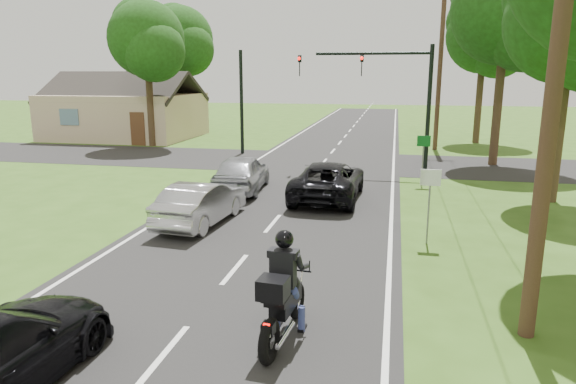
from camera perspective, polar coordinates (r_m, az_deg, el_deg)
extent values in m
plane|color=#305116|center=(12.75, -5.92, -8.55)|extent=(140.00, 140.00, 0.00)
cube|color=black|center=(22.09, 1.91, 0.82)|extent=(8.00, 100.00, 0.01)
cube|color=black|center=(27.91, 4.03, 3.36)|extent=(60.00, 7.00, 0.01)
torus|color=black|center=(10.21, 0.99, -11.96)|extent=(0.22, 0.73, 0.72)
torus|color=black|center=(8.82, -2.11, -16.26)|extent=(0.25, 0.80, 0.79)
cube|color=black|center=(9.45, -0.23, -11.90)|extent=(0.40, 1.06, 0.33)
sphere|color=black|center=(9.61, 0.26, -10.19)|extent=(0.37, 0.37, 0.37)
cube|color=black|center=(9.04, -0.97, -11.75)|extent=(0.43, 0.63, 0.11)
cube|color=#FF0C07|center=(8.55, -2.40, -14.59)|extent=(0.11, 0.04, 0.05)
cylinder|color=silver|center=(9.05, -0.31, -15.58)|extent=(0.18, 0.88, 0.10)
cylinder|color=black|center=(9.73, 0.64, -8.64)|extent=(0.68, 0.10, 0.04)
cube|color=black|center=(8.62, -1.67, -10.64)|extent=(0.52, 0.48, 0.35)
cube|color=black|center=(9.05, -0.55, -8.49)|extent=(0.46, 0.28, 0.65)
sphere|color=black|center=(8.94, -0.41, -5.26)|extent=(0.33, 0.33, 0.33)
cylinder|color=navy|center=(9.88, -1.25, -13.57)|extent=(0.14, 0.14, 0.49)
cylinder|color=navy|center=(9.75, 1.51, -13.94)|extent=(0.14, 0.14, 0.49)
imported|color=black|center=(19.51, 4.51, 1.31)|extent=(2.48, 5.19, 1.43)
imported|color=#ADADB2|center=(16.43, -9.65, -1.19)|extent=(1.78, 4.22, 1.35)
imported|color=#A3A5AB|center=(20.84, -5.18, 2.16)|extent=(2.13, 4.54, 1.50)
cylinder|color=black|center=(25.38, 15.35, 8.79)|extent=(0.20, 0.20, 6.00)
cylinder|color=black|center=(25.32, 9.40, 14.95)|extent=(5.40, 0.14, 0.14)
imported|color=black|center=(25.33, 8.19, 13.75)|extent=(0.16, 0.36, 1.00)
imported|color=black|center=(25.71, 1.31, 13.86)|extent=(0.16, 0.36, 1.00)
sphere|color=#FF0C07|center=(25.16, 8.19, 14.51)|extent=(0.16, 0.16, 0.16)
sphere|color=#FF0C07|center=(25.54, 1.24, 14.61)|extent=(0.16, 0.16, 0.16)
cylinder|color=black|center=(30.64, -5.19, 9.84)|extent=(0.20, 0.20, 6.00)
cylinder|color=#4E3223|center=(9.62, 27.80, 13.53)|extent=(0.28, 0.28, 10.00)
cylinder|color=#4E3223|center=(33.37, 16.53, 13.06)|extent=(0.28, 0.28, 10.00)
cylinder|color=slate|center=(14.78, 15.36, -1.84)|extent=(0.05, 0.05, 2.00)
cube|color=silver|center=(14.55, 15.58, 1.55)|extent=(0.55, 0.04, 0.45)
cylinder|color=slate|center=(22.61, 14.72, 3.25)|extent=(0.05, 0.05, 2.00)
cube|color=#0C591E|center=(22.45, 14.86, 5.50)|extent=(0.55, 0.04, 0.45)
cylinder|color=#332316|center=(21.17, 27.89, 6.83)|extent=(0.44, 0.44, 5.88)
sphere|color=#17330D|center=(21.18, 28.96, 16.45)|extent=(4.50, 4.50, 4.50)
cylinder|color=#332316|center=(28.76, 22.34, 9.73)|extent=(0.44, 0.44, 7.00)
sphere|color=#17330D|center=(28.90, 23.10, 18.15)|extent=(5.40, 5.40, 5.40)
sphere|color=#17330D|center=(28.29, 25.08, 16.32)|extent=(4.32, 4.32, 4.32)
cylinder|color=#332316|center=(37.71, 20.49, 10.01)|extent=(0.44, 0.44, 6.44)
sphere|color=#17330D|center=(37.76, 20.98, 15.93)|extent=(4.95, 4.95, 4.95)
sphere|color=#17330D|center=(37.20, 22.32, 14.63)|extent=(3.96, 3.96, 3.96)
cylinder|color=#332316|center=(35.02, -15.09, 9.98)|extent=(0.44, 0.44, 6.16)
sphere|color=#17330D|center=(35.05, -15.46, 16.08)|extent=(4.80, 4.80, 4.80)
sphere|color=#17330D|center=(34.08, -14.64, 14.93)|extent=(3.84, 3.84, 3.84)
cylinder|color=#332316|center=(44.92, -11.65, 11.09)|extent=(0.44, 0.44, 6.72)
sphere|color=#17330D|center=(44.99, -11.90, 16.28)|extent=(5.40, 5.40, 5.40)
sphere|color=#17330D|center=(43.93, -11.11, 15.30)|extent=(4.32, 4.32, 4.32)
cube|color=tan|center=(40.51, -17.53, 8.08)|extent=(10.00, 8.00, 3.20)
cube|color=black|center=(38.67, -19.20, 10.87)|extent=(10.20, 4.00, 2.29)
cube|color=black|center=(42.16, -16.39, 11.18)|extent=(10.20, 4.00, 2.29)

